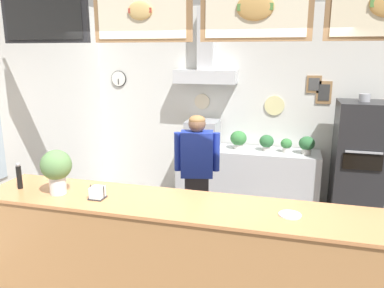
# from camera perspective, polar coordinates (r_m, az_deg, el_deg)

# --- Properties ---
(back_wall_assembly) EXTENTS (4.75, 2.69, 3.01)m
(back_wall_assembly) POSITION_cam_1_polar(r_m,az_deg,el_deg) (5.77, 6.45, 6.59)
(back_wall_assembly) COLOR gray
(back_wall_assembly) RESTS_ON ground_plane
(service_counter) EXTENTS (3.86, 0.69, 1.03)m
(service_counter) POSITION_cam_1_polar(r_m,az_deg,el_deg) (3.54, -0.77, -16.80)
(service_counter) COLOR #B77F4C
(service_counter) RESTS_ON ground_plane
(back_prep_counter) EXTENTS (2.08, 0.58, 0.91)m
(back_prep_counter) POSITION_cam_1_polar(r_m,az_deg,el_deg) (5.77, 8.24, -5.31)
(back_prep_counter) COLOR #B7BABF
(back_prep_counter) RESTS_ON ground_plane
(pizza_oven) EXTENTS (0.62, 0.69, 1.80)m
(pizza_oven) POSITION_cam_1_polar(r_m,az_deg,el_deg) (5.51, 23.71, -2.88)
(pizza_oven) COLOR #232326
(pizza_oven) RESTS_ON ground_plane
(shop_worker) EXTENTS (0.52, 0.30, 1.62)m
(shop_worker) POSITION_cam_1_polar(r_m,az_deg,el_deg) (4.49, 0.74, -4.90)
(shop_worker) COLOR #232328
(shop_worker) RESTS_ON ground_plane
(espresso_machine) EXTENTS (0.47, 0.53, 0.41)m
(espresso_machine) POSITION_cam_1_polar(r_m,az_deg,el_deg) (5.68, 1.60, 1.48)
(espresso_machine) COLOR #A3A5AD
(espresso_machine) RESTS_ON back_prep_counter
(potted_sage) EXTENTS (0.21, 0.21, 0.23)m
(potted_sage) POSITION_cam_1_polar(r_m,az_deg,el_deg) (5.60, 11.20, 0.32)
(potted_sage) COLOR beige
(potted_sage) RESTS_ON back_prep_counter
(potted_oregano) EXTENTS (0.22, 0.22, 0.25)m
(potted_oregano) POSITION_cam_1_polar(r_m,az_deg,el_deg) (5.56, 16.96, -0.04)
(potted_oregano) COLOR beige
(potted_oregano) RESTS_ON back_prep_counter
(potted_thyme) EXTENTS (0.24, 0.24, 0.27)m
(potted_thyme) POSITION_cam_1_polar(r_m,az_deg,el_deg) (5.64, 7.04, 0.75)
(potted_thyme) COLOR beige
(potted_thyme) RESTS_ON back_prep_counter
(potted_rosemary) EXTENTS (0.16, 0.16, 0.20)m
(potted_rosemary) POSITION_cam_1_polar(r_m,az_deg,el_deg) (5.58, 14.06, -0.09)
(potted_rosemary) COLOR beige
(potted_rosemary) RESTS_ON back_prep_counter
(basil_vase) EXTENTS (0.28, 0.28, 0.42)m
(basil_vase) POSITION_cam_1_polar(r_m,az_deg,el_deg) (3.69, -19.80, -3.58)
(basil_vase) COLOR silver
(basil_vase) RESTS_ON service_counter
(condiment_plate) EXTENTS (0.18, 0.18, 0.01)m
(condiment_plate) POSITION_cam_1_polar(r_m,az_deg,el_deg) (3.19, 14.58, -10.32)
(condiment_plate) COLOR white
(condiment_plate) RESTS_ON service_counter
(napkin_holder) EXTENTS (0.14, 0.13, 0.12)m
(napkin_holder) POSITION_cam_1_polar(r_m,az_deg,el_deg) (3.52, -14.11, -7.20)
(napkin_holder) COLOR #262628
(napkin_holder) RESTS_ON service_counter
(pepper_grinder) EXTENTS (0.05, 0.05, 0.26)m
(pepper_grinder) POSITION_cam_1_polar(r_m,az_deg,el_deg) (3.99, -24.67, -4.38)
(pepper_grinder) COLOR black
(pepper_grinder) RESTS_ON service_counter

